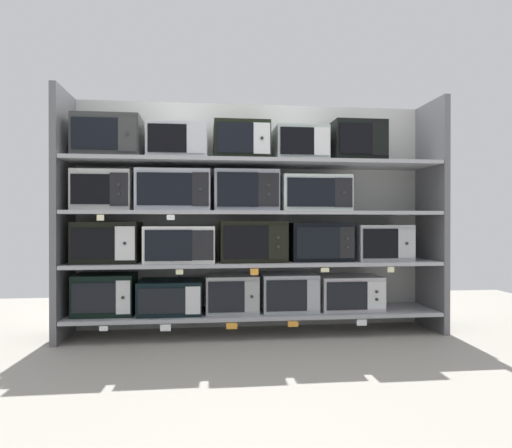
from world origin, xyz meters
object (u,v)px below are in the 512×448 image
at_px(microwave_7, 252,241).
at_px(microwave_2, 232,293).
at_px(microwave_13, 314,194).
at_px(microwave_18, 355,143).
at_px(microwave_11, 174,191).
at_px(microwave_12, 246,191).
at_px(microwave_6, 180,244).
at_px(microwave_10, 104,191).
at_px(microwave_5, 108,242).
at_px(microwave_8, 319,242).
at_px(microwave_4, 349,292).
at_px(microwave_15, 178,143).
at_px(microwave_1, 171,297).
at_px(microwave_9, 380,242).
at_px(microwave_3, 288,292).
at_px(microwave_16, 241,142).
at_px(microwave_0, 105,294).
at_px(microwave_17, 299,145).
at_px(microwave_14, 108,138).

bearing_deg(microwave_7, microwave_2, -179.95).
bearing_deg(microwave_13, microwave_18, 0.03).
distance_m(microwave_11, microwave_12, 0.58).
height_order(microwave_6, microwave_10, microwave_10).
bearing_deg(microwave_5, microwave_12, -0.02).
height_order(microwave_8, microwave_18, microwave_18).
distance_m(microwave_4, microwave_11, 1.68).
height_order(microwave_6, microwave_12, microwave_12).
bearing_deg(microwave_15, microwave_5, 179.98).
bearing_deg(microwave_15, microwave_13, -0.00).
distance_m(microwave_1, microwave_12, 1.05).
bearing_deg(microwave_11, microwave_9, -0.00).
bearing_deg(microwave_5, microwave_6, -0.04).
bearing_deg(microwave_11, microwave_5, 179.97).
distance_m(microwave_3, microwave_16, 1.30).
relative_size(microwave_3, microwave_7, 0.85).
xyz_separation_m(microwave_4, microwave_6, (-1.41, -0.00, 0.42)).
bearing_deg(microwave_3, microwave_2, -180.00).
xyz_separation_m(microwave_7, microwave_9, (1.09, -0.00, -0.02)).
relative_size(microwave_8, microwave_18, 1.17).
bearing_deg(microwave_11, microwave_15, 0.05).
distance_m(microwave_2, microwave_18, 1.63).
bearing_deg(microwave_16, microwave_11, -180.00).
relative_size(microwave_12, microwave_15, 1.11).
xyz_separation_m(microwave_7, microwave_15, (-0.60, 0.00, 0.80)).
bearing_deg(microwave_5, microwave_15, -0.02).
bearing_deg(microwave_4, microwave_2, -180.00).
xyz_separation_m(microwave_3, microwave_15, (-0.91, 0.00, 1.22)).
bearing_deg(microwave_5, microwave_10, -179.85).
xyz_separation_m(microwave_0, microwave_6, (0.59, -0.00, 0.40)).
relative_size(microwave_2, microwave_8, 0.84).
bearing_deg(microwave_3, microwave_15, 179.99).
relative_size(microwave_2, microwave_16, 0.95).
bearing_deg(microwave_18, microwave_17, -179.98).
bearing_deg(microwave_14, microwave_17, -0.01).
distance_m(microwave_3, microwave_7, 0.52).
bearing_deg(microwave_18, microwave_10, 180.00).
xyz_separation_m(microwave_7, microwave_18, (0.87, 0.00, 0.82)).
bearing_deg(microwave_3, microwave_17, 0.11).
bearing_deg(microwave_6, microwave_7, 0.01).
distance_m(microwave_1, microwave_16, 1.38).
bearing_deg(microwave_6, microwave_0, 179.97).
distance_m(microwave_5, microwave_11, 0.67).
distance_m(microwave_0, microwave_12, 1.39).
distance_m(microwave_1, microwave_15, 1.24).
distance_m(microwave_10, microwave_12, 1.13).
relative_size(microwave_7, microwave_12, 1.03).
bearing_deg(microwave_14, microwave_1, -0.01).
distance_m(microwave_3, microwave_5, 1.52).
relative_size(microwave_0, microwave_13, 0.81).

